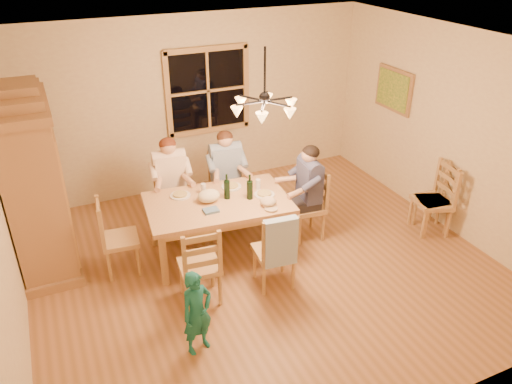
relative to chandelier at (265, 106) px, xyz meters
name	(u,v)px	position (x,y,z in m)	size (l,w,h in m)	color
floor	(263,264)	(0.00, 0.00, -2.08)	(5.50, 5.50, 0.00)	#956436
ceiling	(265,46)	(0.00, 0.00, 0.62)	(5.50, 5.00, 0.02)	white
wall_back	(195,104)	(0.00, 2.50, -0.73)	(5.50, 0.02, 2.70)	beige
wall_right	(450,131)	(2.75, 0.00, -0.73)	(0.02, 5.00, 2.70)	beige
window	(208,91)	(0.20, 2.47, -0.53)	(1.30, 0.06, 1.30)	black
painting	(394,90)	(2.71, 1.20, -0.48)	(0.06, 0.78, 0.64)	#946840
chandelier	(265,106)	(0.00, 0.00, 0.00)	(0.77, 0.68, 0.71)	black
armoire	(35,187)	(-2.42, 1.17, -1.02)	(0.66, 1.40, 2.30)	#946840
dining_table	(218,208)	(-0.40, 0.48, -1.42)	(1.85, 1.24, 0.76)	tan
chair_far_left	(173,207)	(-0.76, 1.35, -1.77)	(0.48, 0.46, 0.99)	#AC8A4C
chair_far_right	(227,199)	(0.02, 1.28, -1.77)	(0.48, 0.46, 0.99)	#AC8A4C
chair_near_left	(200,277)	(-0.92, -0.30, -1.77)	(0.48, 0.46, 0.99)	#AC8A4C
chair_near_right	(274,262)	(-0.05, -0.38, -1.77)	(0.48, 0.46, 0.99)	#AC8A4C
chair_end_left	(122,250)	(-1.62, 0.60, -1.77)	(0.46, 0.48, 0.99)	#AC8A4C
chair_end_right	(306,216)	(0.81, 0.37, -1.77)	(0.46, 0.48, 0.99)	#AC8A4C
adult_woman	(170,173)	(-0.76, 1.35, -1.24)	(0.42, 0.45, 0.87)	beige
adult_plaid_man	(226,165)	(0.02, 1.28, -1.24)	(0.42, 0.45, 0.87)	#315489
adult_slate_man	(308,181)	(0.81, 0.37, -1.24)	(0.45, 0.42, 0.87)	#414468
towel	(280,242)	(-0.06, -0.57, -1.38)	(0.38, 0.10, 0.58)	#9BB7D2
wine_bottle_a	(227,186)	(-0.27, 0.50, -1.15)	(0.08, 0.08, 0.33)	black
wine_bottle_b	(250,187)	(-0.01, 0.38, -1.15)	(0.08, 0.08, 0.33)	black
plate_woman	(180,196)	(-0.79, 0.80, -1.31)	(0.26, 0.26, 0.02)	white
plate_plaid	(231,187)	(-0.11, 0.76, -1.31)	(0.26, 0.26, 0.02)	white
plate_slate	(264,195)	(0.19, 0.38, -1.31)	(0.26, 0.26, 0.02)	white
wine_glass_a	(203,189)	(-0.50, 0.74, -1.25)	(0.06, 0.06, 0.14)	silver
wine_glass_b	(258,184)	(0.18, 0.57, -1.25)	(0.06, 0.06, 0.14)	silver
cap	(268,201)	(0.12, 0.13, -1.26)	(0.20, 0.20, 0.11)	tan
napkin	(211,210)	(-0.57, 0.28, -1.30)	(0.18, 0.14, 0.03)	slate
cloth_bundle	(209,196)	(-0.50, 0.52, -1.24)	(0.28, 0.22, 0.15)	beige
child	(197,313)	(-1.19, -1.02, -1.61)	(0.34, 0.22, 0.92)	#186C67
chair_spare_front	(429,210)	(2.45, -0.18, -1.77)	(0.47, 0.48, 0.99)	#AC8A4C
chair_spare_back	(432,212)	(2.45, -0.24, -1.77)	(0.55, 0.56, 0.99)	#AC8A4C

